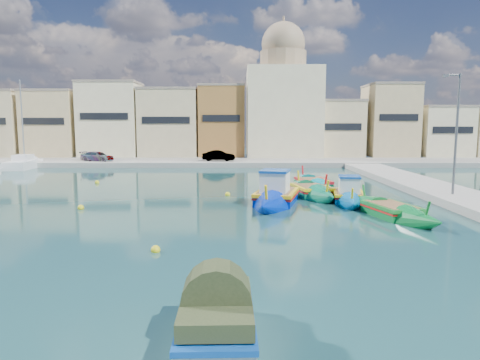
# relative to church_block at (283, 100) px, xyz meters

# --- Properties ---
(ground) EXTENTS (160.00, 160.00, 0.00)m
(ground) POSITION_rel_church_block_xyz_m (-10.00, -40.00, -8.41)
(ground) COLOR #143C3B
(ground) RESTS_ON ground
(north_quay) EXTENTS (80.00, 8.00, 0.60)m
(north_quay) POSITION_rel_church_block_xyz_m (-10.00, -8.00, -8.11)
(north_quay) COLOR gray
(north_quay) RESTS_ON ground
(north_townhouses) EXTENTS (83.20, 7.87, 10.19)m
(north_townhouses) POSITION_rel_church_block_xyz_m (-3.32, -0.64, -3.41)
(north_townhouses) COLOR #CCBB8D
(north_townhouses) RESTS_ON ground
(church_block) EXTENTS (10.00, 10.00, 19.10)m
(church_block) POSITION_rel_church_block_xyz_m (0.00, 0.00, 0.00)
(church_block) COLOR beige
(church_block) RESTS_ON ground
(quay_street_lamp) EXTENTS (1.18, 0.16, 8.00)m
(quay_street_lamp) POSITION_rel_church_block_xyz_m (7.44, -34.00, -4.07)
(quay_street_lamp) COLOR #595B60
(quay_street_lamp) RESTS_ON ground
(parked_cars) EXTENTS (18.74, 2.39, 1.26)m
(parked_cars) POSITION_rel_church_block_xyz_m (-18.05, -9.50, -7.22)
(parked_cars) COLOR #4C1919
(parked_cars) RESTS_ON north_quay
(luzzu_turquoise_cabin) EXTENTS (3.16, 8.29, 2.60)m
(luzzu_turquoise_cabin) POSITION_rel_church_block_xyz_m (0.95, -33.75, -8.09)
(luzzu_turquoise_cabin) COLOR #005BA7
(luzzu_turquoise_cabin) RESTS_ON ground
(luzzu_blue_cabin) EXTENTS (4.50, 9.51, 3.27)m
(luzzu_blue_cabin) POSITION_rel_church_block_xyz_m (-3.75, -34.56, -8.01)
(luzzu_blue_cabin) COLOR #0023AA
(luzzu_blue_cabin) RESTS_ON ground
(luzzu_cyan_mid) EXTENTS (3.04, 8.99, 2.61)m
(luzzu_cyan_mid) POSITION_rel_church_block_xyz_m (-0.37, -28.22, -8.13)
(luzzu_cyan_mid) COLOR #008597
(luzzu_cyan_mid) RESTS_ON ground
(luzzu_green) EXTENTS (3.46, 8.24, 2.52)m
(luzzu_green) POSITION_rel_church_block_xyz_m (-1.08, -31.69, -8.14)
(luzzu_green) COLOR #0A714F
(luzzu_green) RESTS_ON ground
(luzzu_blue_south) EXTENTS (3.68, 8.28, 2.33)m
(luzzu_blue_south) POSITION_rel_church_block_xyz_m (2.08, -38.37, -8.16)
(luzzu_blue_south) COLOR #0A6D2E
(luzzu_blue_south) RESTS_ON ground
(tender_near) EXTENTS (1.76, 3.15, 1.53)m
(tender_near) POSITION_rel_church_block_xyz_m (-6.53, -51.66, -7.93)
(tender_near) COLOR beige
(tender_near) RESTS_ON ground
(yacht_north) EXTENTS (2.80, 8.14, 10.69)m
(yacht_north) POSITION_rel_church_block_xyz_m (-30.46, -11.22, -7.99)
(yacht_north) COLOR white
(yacht_north) RESTS_ON ground
(mooring_buoys) EXTENTS (21.99, 23.66, 0.36)m
(mooring_buoys) POSITION_rel_church_block_xyz_m (-8.14, -32.65, -8.33)
(mooring_buoys) COLOR yellow
(mooring_buoys) RESTS_ON ground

